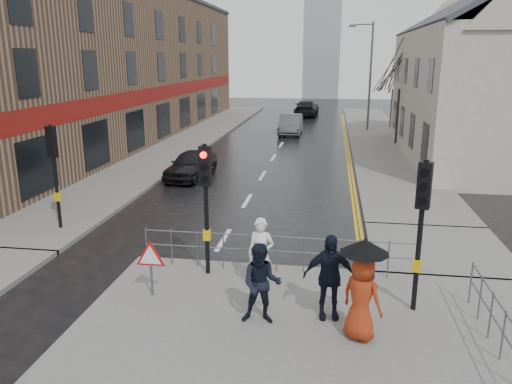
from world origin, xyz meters
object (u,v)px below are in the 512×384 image
(pedestrian_d, at_px, (329,277))
(car_mid, at_px, (291,124))
(pedestrian_with_umbrella, at_px, (362,286))
(pedestrian_a, at_px, (261,254))
(car_parked, at_px, (191,165))
(pedestrian_b, at_px, (261,284))

(pedestrian_d, relative_size, car_mid, 0.42)
(pedestrian_with_umbrella, bearing_deg, pedestrian_a, 139.65)
(pedestrian_d, distance_m, car_mid, 27.64)
(pedestrian_d, xyz_separation_m, car_mid, (-3.10, 27.46, -0.34))
(pedestrian_a, height_order, pedestrian_d, pedestrian_d)
(pedestrian_a, bearing_deg, car_mid, 100.89)
(pedestrian_d, xyz_separation_m, car_parked, (-6.59, 12.57, -0.42))
(pedestrian_a, relative_size, pedestrian_d, 0.94)
(pedestrian_b, height_order, pedestrian_d, pedestrian_d)
(pedestrian_with_umbrella, xyz_separation_m, pedestrian_d, (-0.65, 0.75, -0.19))
(pedestrian_with_umbrella, height_order, pedestrian_d, pedestrian_with_umbrella)
(pedestrian_a, xyz_separation_m, car_mid, (-1.47, 26.28, -0.28))
(pedestrian_a, relative_size, pedestrian_with_umbrella, 0.84)
(car_parked, bearing_deg, pedestrian_with_umbrella, -55.10)
(pedestrian_a, height_order, pedestrian_with_umbrella, pedestrian_with_umbrella)
(car_parked, bearing_deg, car_mid, 83.18)
(car_parked, relative_size, car_mid, 0.87)
(pedestrian_with_umbrella, distance_m, car_parked, 15.17)
(pedestrian_with_umbrella, bearing_deg, car_parked, 118.52)
(pedestrian_d, bearing_deg, car_mid, 87.98)
(pedestrian_a, relative_size, car_mid, 0.39)
(pedestrian_a, xyz_separation_m, car_parked, (-4.96, 11.39, -0.36))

